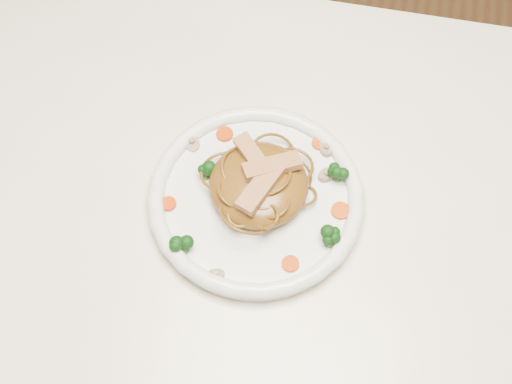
# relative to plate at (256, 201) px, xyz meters

# --- Properties ---
(ground) EXTENTS (4.00, 4.00, 0.00)m
(ground) POSITION_rel_plate_xyz_m (0.05, -0.05, -0.76)
(ground) COLOR brown
(ground) RESTS_ON ground
(table) EXTENTS (1.20, 0.80, 0.75)m
(table) POSITION_rel_plate_xyz_m (0.05, -0.05, -0.11)
(table) COLOR white
(table) RESTS_ON ground
(plate) EXTENTS (0.33, 0.33, 0.02)m
(plate) POSITION_rel_plate_xyz_m (0.00, 0.00, 0.00)
(plate) COLOR white
(plate) RESTS_ON table
(noodle_mound) EXTENTS (0.15, 0.15, 0.04)m
(noodle_mound) POSITION_rel_plate_xyz_m (0.00, 0.01, 0.03)
(noodle_mound) COLOR brown
(noodle_mound) RESTS_ON plate
(chicken_a) EXTENTS (0.07, 0.05, 0.01)m
(chicken_a) POSITION_rel_plate_xyz_m (0.01, 0.02, 0.05)
(chicken_a) COLOR tan
(chicken_a) RESTS_ON noodle_mound
(chicken_b) EXTENTS (0.06, 0.06, 0.01)m
(chicken_b) POSITION_rel_plate_xyz_m (-0.01, 0.03, 0.05)
(chicken_b) COLOR tan
(chicken_b) RESTS_ON noodle_mound
(chicken_c) EXTENTS (0.05, 0.08, 0.01)m
(chicken_c) POSITION_rel_plate_xyz_m (0.01, -0.01, 0.05)
(chicken_c) COLOR tan
(chicken_c) RESTS_ON noodle_mound
(broccoli_0) EXTENTS (0.04, 0.04, 0.03)m
(broccoli_0) POSITION_rel_plate_xyz_m (0.09, 0.05, 0.02)
(broccoli_0) COLOR #0C330A
(broccoli_0) RESTS_ON plate
(broccoli_1) EXTENTS (0.02, 0.02, 0.03)m
(broccoli_1) POSITION_rel_plate_xyz_m (-0.07, 0.02, 0.02)
(broccoli_1) COLOR #0C330A
(broccoli_1) RESTS_ON plate
(broccoli_2) EXTENTS (0.03, 0.03, 0.03)m
(broccoli_2) POSITION_rel_plate_xyz_m (-0.07, -0.09, 0.02)
(broccoli_2) COLOR #0C330A
(broccoli_2) RESTS_ON plate
(broccoli_3) EXTENTS (0.03, 0.03, 0.03)m
(broccoli_3) POSITION_rel_plate_xyz_m (0.10, -0.04, 0.02)
(broccoli_3) COLOR #0C330A
(broccoli_3) RESTS_ON plate
(carrot_0) EXTENTS (0.03, 0.03, 0.00)m
(carrot_0) POSITION_rel_plate_xyz_m (0.06, 0.09, 0.01)
(carrot_0) COLOR #BA4006
(carrot_0) RESTS_ON plate
(carrot_1) EXTENTS (0.02, 0.02, 0.00)m
(carrot_1) POSITION_rel_plate_xyz_m (-0.10, -0.03, 0.01)
(carrot_1) COLOR #BA4006
(carrot_1) RESTS_ON plate
(carrot_2) EXTENTS (0.02, 0.02, 0.00)m
(carrot_2) POSITION_rel_plate_xyz_m (0.10, 0.00, 0.01)
(carrot_2) COLOR #BA4006
(carrot_2) RESTS_ON plate
(carrot_3) EXTENTS (0.02, 0.02, 0.00)m
(carrot_3) POSITION_rel_plate_xyz_m (-0.06, 0.08, 0.01)
(carrot_3) COLOR #BA4006
(carrot_3) RESTS_ON plate
(carrot_4) EXTENTS (0.02, 0.02, 0.00)m
(carrot_4) POSITION_rel_plate_xyz_m (0.06, -0.08, 0.01)
(carrot_4) COLOR #BA4006
(carrot_4) RESTS_ON plate
(mushroom_0) EXTENTS (0.03, 0.03, 0.01)m
(mushroom_0) POSITION_rel_plate_xyz_m (-0.02, -0.11, 0.01)
(mushroom_0) COLOR gray
(mushroom_0) RESTS_ON plate
(mushroom_1) EXTENTS (0.03, 0.03, 0.01)m
(mushroom_1) POSITION_rel_plate_xyz_m (0.08, 0.05, 0.01)
(mushroom_1) COLOR gray
(mushroom_1) RESTS_ON plate
(mushroom_2) EXTENTS (0.04, 0.04, 0.01)m
(mushroom_2) POSITION_rel_plate_xyz_m (-0.09, 0.06, 0.01)
(mushroom_2) COLOR gray
(mushroom_2) RESTS_ON plate
(mushroom_3) EXTENTS (0.03, 0.03, 0.01)m
(mushroom_3) POSITION_rel_plate_xyz_m (0.07, 0.08, 0.01)
(mushroom_3) COLOR gray
(mushroom_3) RESTS_ON plate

